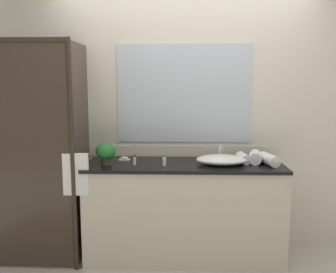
# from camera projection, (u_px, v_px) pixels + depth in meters

# --- Properties ---
(ground_plane) EXTENTS (8.00, 8.00, 0.00)m
(ground_plane) POSITION_uv_depth(u_px,v_px,m) (184.00, 256.00, 3.52)
(ground_plane) COLOR #B7B2A8
(wall_back_with_mirror) EXTENTS (4.40, 0.06, 2.60)m
(wall_back_with_mirror) POSITION_uv_depth(u_px,v_px,m) (184.00, 116.00, 3.66)
(wall_back_with_mirror) COLOR beige
(wall_back_with_mirror) RESTS_ON ground_plane
(vanity_cabinet) EXTENTS (1.80, 0.58, 0.90)m
(vanity_cabinet) POSITION_uv_depth(u_px,v_px,m) (184.00, 210.00, 3.46)
(vanity_cabinet) COLOR beige
(vanity_cabinet) RESTS_ON ground_plane
(shower_enclosure) EXTENTS (1.20, 0.59, 2.00)m
(shower_enclosure) POSITION_uv_depth(u_px,v_px,m) (38.00, 154.00, 3.21)
(shower_enclosure) COLOR #2D2319
(shower_enclosure) RESTS_ON ground_plane
(sink_basin) EXTENTS (0.46, 0.31, 0.09)m
(sink_basin) POSITION_uv_depth(u_px,v_px,m) (221.00, 160.00, 3.35)
(sink_basin) COLOR white
(sink_basin) RESTS_ON vanity_cabinet
(faucet) EXTENTS (0.17, 0.16, 0.15)m
(faucet) POSITION_uv_depth(u_px,v_px,m) (219.00, 155.00, 3.50)
(faucet) COLOR silver
(faucet) RESTS_ON vanity_cabinet
(potted_plant) EXTENTS (0.18, 0.18, 0.20)m
(potted_plant) POSITION_uv_depth(u_px,v_px,m) (106.00, 152.00, 3.33)
(potted_plant) COLOR #473828
(potted_plant) RESTS_ON vanity_cabinet
(soap_dish) EXTENTS (0.10, 0.07, 0.04)m
(soap_dish) POSITION_uv_depth(u_px,v_px,m) (125.00, 159.00, 3.52)
(soap_dish) COLOR silver
(soap_dish) RESTS_ON vanity_cabinet
(amenity_bottle_conditioner) EXTENTS (0.03, 0.03, 0.08)m
(amenity_bottle_conditioner) POSITION_uv_depth(u_px,v_px,m) (101.00, 155.00, 3.57)
(amenity_bottle_conditioner) COLOR white
(amenity_bottle_conditioner) RESTS_ON vanity_cabinet
(amenity_bottle_shampoo) EXTENTS (0.03, 0.03, 0.09)m
(amenity_bottle_shampoo) POSITION_uv_depth(u_px,v_px,m) (135.00, 160.00, 3.32)
(amenity_bottle_shampoo) COLOR silver
(amenity_bottle_shampoo) RESTS_ON vanity_cabinet
(amenity_bottle_lotion) EXTENTS (0.03, 0.03, 0.09)m
(amenity_bottle_lotion) POSITION_uv_depth(u_px,v_px,m) (164.00, 161.00, 3.29)
(amenity_bottle_lotion) COLOR white
(amenity_bottle_lotion) RESTS_ON vanity_cabinet
(rolled_towel_near_edge) EXTENTS (0.15, 0.27, 0.10)m
(rolled_towel_near_edge) POSITION_uv_depth(u_px,v_px,m) (269.00, 159.00, 3.32)
(rolled_towel_near_edge) COLOR white
(rolled_towel_near_edge) RESTS_ON vanity_cabinet
(rolled_towel_middle) EXTENTS (0.15, 0.23, 0.11)m
(rolled_towel_middle) POSITION_uv_depth(u_px,v_px,m) (255.00, 157.00, 3.39)
(rolled_towel_middle) COLOR white
(rolled_towel_middle) RESTS_ON vanity_cabinet
(rolled_towel_far_edge) EXTENTS (0.12, 0.20, 0.09)m
(rolled_towel_far_edge) POSITION_uv_depth(u_px,v_px,m) (243.00, 158.00, 3.40)
(rolled_towel_far_edge) COLOR white
(rolled_towel_far_edge) RESTS_ON vanity_cabinet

